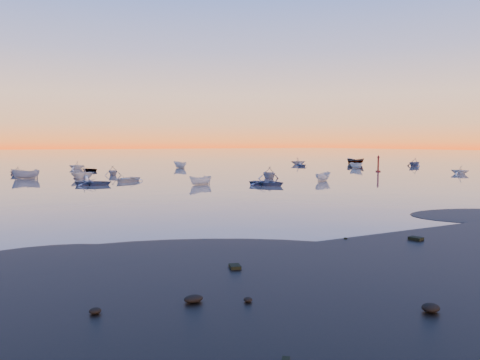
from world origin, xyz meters
TOP-DOWN VIEW (x-y plane):
  - ground at (0.00, 100.00)m, footprint 600.00×600.00m
  - mud_lobes at (0.00, -1.00)m, footprint 140.00×6.00m
  - moored_fleet at (0.00, 53.00)m, footprint 124.00×58.00m
  - boat_near_left at (-14.06, 38.29)m, footprint 3.73×4.79m
  - boat_near_center at (15.86, 29.47)m, footprint 3.01×4.00m
  - boat_near_right at (46.48, 30.16)m, footprint 3.46×2.38m
  - channel_marker at (38.85, 41.89)m, footprint 0.91×0.91m

SIDE VIEW (x-z plane):
  - ground at x=0.00m, z-range 0.00..0.00m
  - moored_fleet at x=0.00m, z-range -0.60..0.60m
  - boat_near_left at x=-14.06m, z-range -0.56..0.56m
  - boat_near_center at x=15.86m, z-range -0.64..0.64m
  - boat_near_right at x=46.48m, z-range -0.55..0.55m
  - mud_lobes at x=0.00m, z-range -0.03..0.05m
  - channel_marker at x=38.85m, z-range -0.34..2.90m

